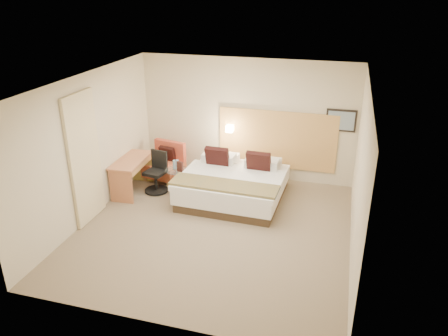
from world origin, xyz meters
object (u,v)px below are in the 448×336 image
(bed, at_px, (234,184))
(side_table, at_px, (177,180))
(lounge_chair, at_px, (165,165))
(desk_chair, at_px, (157,175))
(desk, at_px, (132,166))

(bed, height_order, side_table, bed)
(bed, distance_m, lounge_chair, 1.84)
(desk_chair, bearing_deg, bed, 4.09)
(lounge_chair, relative_size, desk, 0.76)
(side_table, relative_size, desk_chair, 0.69)
(lounge_chair, distance_m, desk, 0.95)
(bed, height_order, desk_chair, bed)
(bed, distance_m, desk_chair, 1.67)
(lounge_chair, distance_m, side_table, 0.88)
(desk, height_order, desk_chair, desk_chair)
(lounge_chair, xyz_separation_m, desk_chair, (0.09, -0.67, 0.03))
(desk, relative_size, desk_chair, 1.37)
(lounge_chair, bearing_deg, desk_chair, -82.77)
(bed, relative_size, desk, 1.75)
(side_table, xyz_separation_m, desk_chair, (-0.47, 0.01, 0.06))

